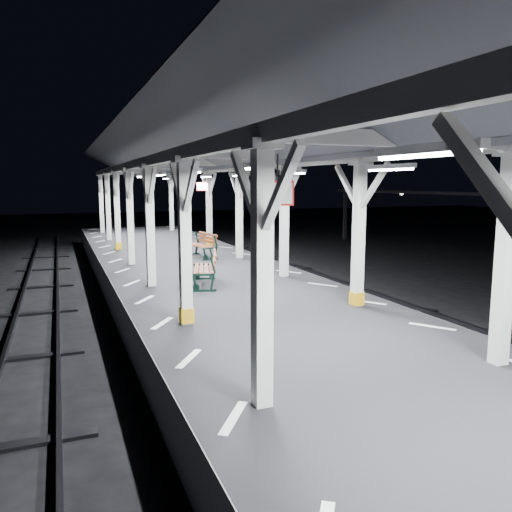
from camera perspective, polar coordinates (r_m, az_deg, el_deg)
ground at (r=9.49m, az=7.51°, el=-15.38°), size 120.00×120.00×0.00m
platform at (r=9.30m, az=7.57°, el=-12.55°), size 6.00×50.00×1.00m
hazard_stripes_left at (r=8.27m, az=-7.66°, el=-11.53°), size 1.00×48.00×0.01m
hazard_stripes_right at (r=10.51m, az=19.48°, el=-7.61°), size 1.00×48.00×0.01m
track_left at (r=8.46m, az=-25.49°, el=-18.64°), size 2.20×60.00×0.16m
canopy at (r=8.71m, az=8.18°, el=13.26°), size 5.40×49.00×4.65m
bench_mid at (r=13.82m, az=-5.55°, el=-1.29°), size 1.10×1.86×0.95m
bench_far at (r=19.12m, az=-6.07°, el=1.33°), size 0.91×1.77×0.92m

